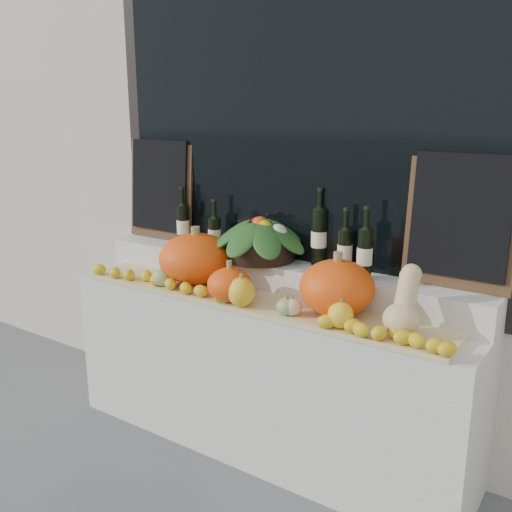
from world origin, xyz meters
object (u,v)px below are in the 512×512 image
at_px(pumpkin_left, 196,258).
at_px(wine_bottle_tall, 319,236).
at_px(pumpkin_right, 337,288).
at_px(butternut_squash, 404,307).
at_px(produce_bowl, 260,238).

relative_size(pumpkin_left, wine_bottle_tall, 1.01).
bearing_deg(pumpkin_right, pumpkin_left, 178.39).
distance_m(pumpkin_left, butternut_squash, 1.22).
bearing_deg(butternut_squash, pumpkin_left, 176.40).
bearing_deg(pumpkin_left, produce_bowl, 33.47).
bearing_deg(wine_bottle_tall, butternut_squash, -30.78).
xyz_separation_m(pumpkin_left, produce_bowl, (0.30, 0.20, 0.12)).
relative_size(pumpkin_right, butternut_squash, 1.19).
distance_m(pumpkin_right, wine_bottle_tall, 0.43).
distance_m(produce_bowl, wine_bottle_tall, 0.33).
height_order(pumpkin_right, wine_bottle_tall, wine_bottle_tall).
relative_size(pumpkin_left, butternut_squash, 1.39).
height_order(butternut_squash, produce_bowl, produce_bowl).
bearing_deg(pumpkin_right, wine_bottle_tall, 130.39).
bearing_deg(butternut_squash, wine_bottle_tall, 149.22).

